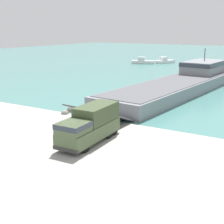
# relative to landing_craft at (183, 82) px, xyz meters

# --- Properties ---
(ground_plane) EXTENTS (240.00, 240.00, 0.00)m
(ground_plane) POSITION_rel_landing_craft_xyz_m (-3.03, -28.97, -1.55)
(ground_plane) COLOR #A8A59E
(landing_craft) EXTENTS (12.04, 41.26, 6.76)m
(landing_craft) POSITION_rel_landing_craft_xyz_m (0.00, 0.00, 0.00)
(landing_craft) COLOR gray
(landing_craft) RESTS_ON ground_plane
(military_truck) EXTENTS (2.76, 7.79, 3.34)m
(military_truck) POSITION_rel_landing_craft_xyz_m (0.48, -28.98, 0.14)
(military_truck) COLOR #475638
(military_truck) RESTS_ON ground_plane
(soldier_on_ramp) EXTENTS (0.50, 0.39, 1.74)m
(soldier_on_ramp) POSITION_rel_landing_craft_xyz_m (-1.95, -29.02, -0.54)
(soldier_on_ramp) COLOR #6B664C
(soldier_on_ramp) RESTS_ON ground_plane
(moored_boat_a) EXTENTS (7.26, 4.02, 2.08)m
(moored_boat_a) POSITION_rel_landing_craft_xyz_m (-24.19, 35.85, -0.86)
(moored_boat_a) COLOR white
(moored_boat_a) RESTS_ON ground_plane
(moored_boat_b) EXTENTS (5.37, 6.96, 1.96)m
(moored_boat_b) POSITION_rel_landing_craft_xyz_m (-19.13, 40.88, -0.90)
(moored_boat_b) COLOR white
(moored_boat_b) RESTS_ON ground_plane
(cargo_crate) EXTENTS (0.77, 0.81, 0.53)m
(cargo_crate) POSITION_rel_landing_craft_xyz_m (-0.17, -31.70, -1.28)
(cargo_crate) COLOR #4C4738
(cargo_crate) RESTS_ON ground_plane
(shoreline_rock_a) EXTENTS (1.31, 1.31, 1.31)m
(shoreline_rock_a) POSITION_rel_landing_craft_xyz_m (-7.97, -20.88, -1.55)
(shoreline_rock_a) COLOR #66605B
(shoreline_rock_a) RESTS_ON ground_plane
(shoreline_rock_b) EXTENTS (1.02, 1.02, 1.02)m
(shoreline_rock_b) POSITION_rel_landing_craft_xyz_m (-7.93, -22.33, -1.55)
(shoreline_rock_b) COLOR gray
(shoreline_rock_b) RESTS_ON ground_plane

